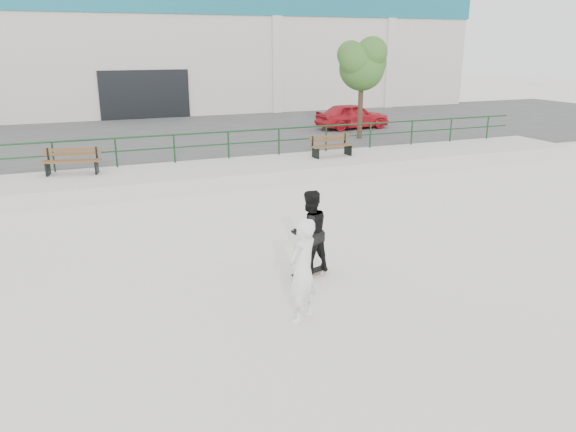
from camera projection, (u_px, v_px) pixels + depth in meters
name	position (u px, v px, depth m)	size (l,w,h in m)	color
ground	(337.00, 286.00, 11.05)	(120.00, 120.00, 0.00)	white
ledge	(212.00, 175.00, 19.38)	(30.00, 3.00, 0.50)	beige
parking_strip	(166.00, 138.00, 26.91)	(60.00, 14.00, 0.50)	#3E3E3E
railing	(202.00, 140.00, 20.24)	(28.00, 0.06, 1.03)	#163E1E
commercial_building	(124.00, 44.00, 38.02)	(44.20, 16.33, 8.00)	beige
bench_left	(72.00, 161.00, 18.26)	(1.89, 0.89, 0.84)	#523B1C
bench_right	(331.00, 146.00, 21.16)	(1.74, 0.62, 0.79)	#523B1C
tree	(362.00, 63.00, 24.43)	(2.48, 2.20, 4.40)	#4B3725
red_car	(352.00, 116.00, 28.08)	(1.50, 3.73, 1.27)	red
skateboard	(309.00, 272.00, 11.52)	(0.80, 0.41, 0.09)	black
standing_skater	(310.00, 232.00, 11.26)	(0.83, 0.65, 1.72)	black
seated_skater	(302.00, 270.00, 9.43)	(0.67, 0.44, 1.84)	white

